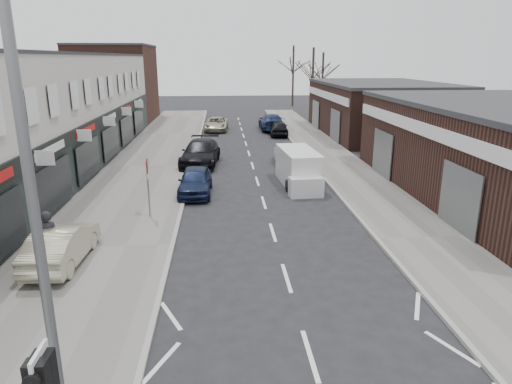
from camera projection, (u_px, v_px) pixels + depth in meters
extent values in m
cube|color=slate|center=(149.00, 166.00, 29.50)|extent=(5.50, 64.00, 0.12)
cube|color=slate|center=(338.00, 163.00, 30.41)|extent=(3.50, 64.00, 0.12)
cube|color=#B9B5A8|center=(16.00, 118.00, 25.62)|extent=(8.00, 41.00, 7.10)
cube|color=#44261D|center=(115.00, 85.00, 49.88)|extent=(8.00, 10.00, 8.00)
cube|color=#361E18|center=(379.00, 110.00, 41.76)|extent=(10.00, 16.00, 4.50)
cube|color=black|center=(47.00, 381.00, 6.09)|extent=(0.26, 0.20, 0.90)
cylinder|color=slate|center=(40.00, 249.00, 6.69)|extent=(0.16, 0.16, 8.00)
cylinder|color=slate|center=(148.00, 189.00, 19.67)|extent=(0.07, 0.07, 2.50)
cube|color=white|center=(149.00, 176.00, 19.51)|extent=(0.04, 0.45, 0.25)
cube|color=silver|center=(298.00, 167.00, 25.40)|extent=(2.07, 4.36, 1.94)
cube|color=silver|center=(306.00, 187.00, 23.15)|extent=(1.76, 0.86, 1.02)
cylinder|color=black|center=(288.00, 186.00, 24.11)|extent=(0.20, 0.65, 0.65)
cylinder|color=black|center=(317.00, 185.00, 24.22)|extent=(0.20, 0.65, 0.65)
cylinder|color=black|center=(281.00, 172.00, 26.95)|extent=(0.20, 0.65, 0.65)
cylinder|color=black|center=(307.00, 172.00, 27.06)|extent=(0.20, 0.65, 0.65)
imported|color=#A6A385|center=(62.00, 245.00, 15.33)|extent=(1.57, 4.07, 1.32)
imported|color=black|center=(49.00, 238.00, 15.15)|extent=(0.76, 0.57, 1.89)
imported|color=#121B38|center=(195.00, 181.00, 23.56)|extent=(1.72, 4.11, 1.39)
imported|color=black|center=(201.00, 153.00, 30.00)|extent=(2.78, 5.75, 1.61)
imported|color=#A09A80|center=(216.00, 124.00, 44.19)|extent=(2.43, 4.75, 1.28)
imported|color=silver|center=(287.00, 154.00, 30.31)|extent=(1.37, 3.89, 1.28)
imported|color=black|center=(279.00, 128.00, 41.39)|extent=(1.84, 4.05, 1.35)
imported|color=#151F43|center=(271.00, 122.00, 44.56)|extent=(2.24, 5.47, 1.59)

